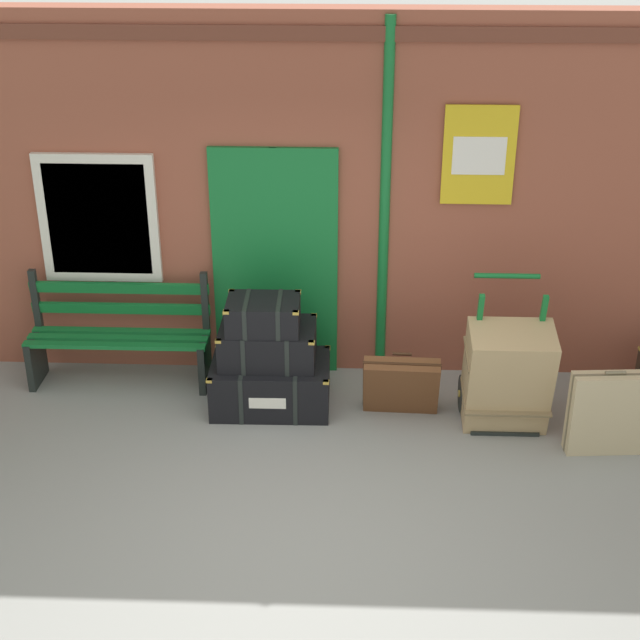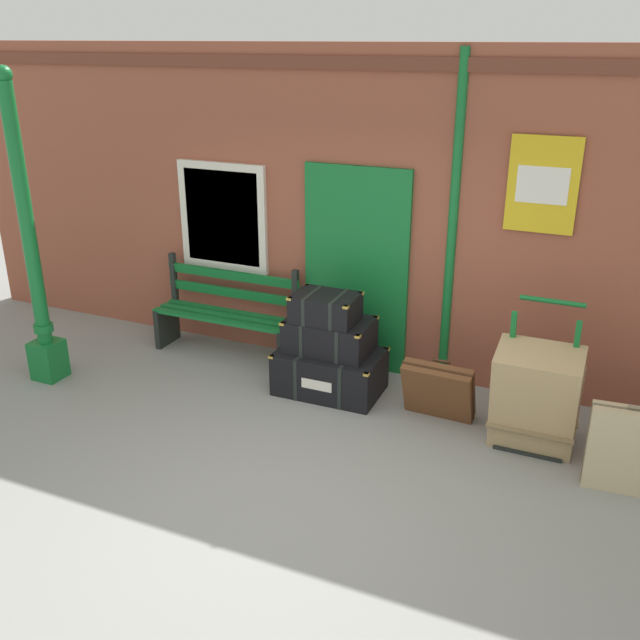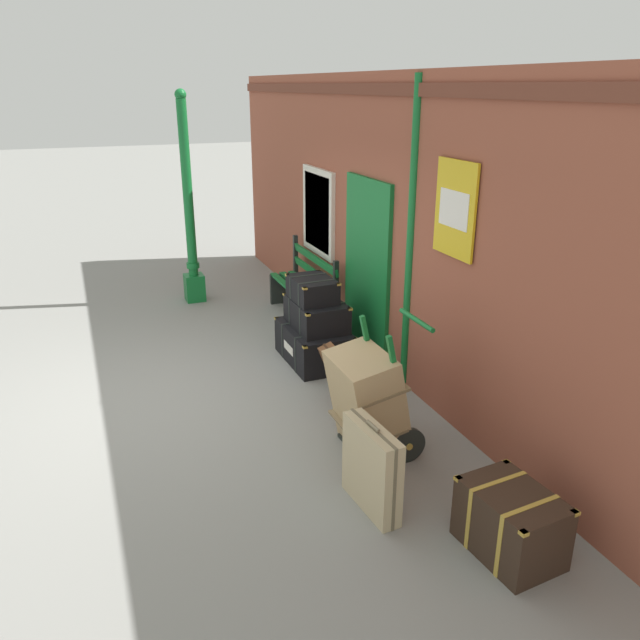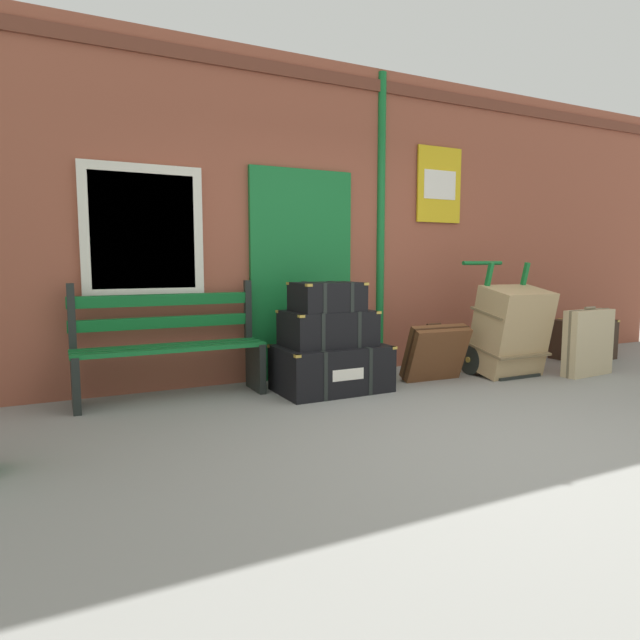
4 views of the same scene
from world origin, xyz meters
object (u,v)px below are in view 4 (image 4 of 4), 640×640
at_px(steamer_trunk_base, 331,368).
at_px(steamer_trunk_top, 327,297).
at_px(corner_trunk, 583,339).
at_px(porters_trolley, 498,348).
at_px(suitcase_beige, 588,343).
at_px(large_brown_trunk, 511,331).
at_px(platform_bench, 170,347).
at_px(suitcase_brown, 436,353).
at_px(steamer_trunk_middle, 328,328).

bearing_deg(steamer_trunk_base, steamer_trunk_top, -178.27).
height_order(steamer_trunk_top, corner_trunk, steamer_trunk_top).
relative_size(steamer_trunk_top, porters_trolley, 0.52).
relative_size(steamer_trunk_top, corner_trunk, 0.84).
bearing_deg(corner_trunk, steamer_trunk_top, -178.53).
bearing_deg(suitcase_beige, large_brown_trunk, 156.74).
height_order(platform_bench, suitcase_brown, platform_bench).
bearing_deg(steamer_trunk_top, platform_bench, 163.55).
height_order(porters_trolley, suitcase_brown, porters_trolley).
xyz_separation_m(steamer_trunk_top, large_brown_trunk, (2.00, -0.25, -0.40)).
relative_size(steamer_trunk_base, porters_trolley, 0.85).
bearing_deg(suitcase_beige, steamer_trunk_top, 168.12).
height_order(steamer_trunk_middle, large_brown_trunk, large_brown_trunk).
height_order(porters_trolley, large_brown_trunk, porters_trolley).
relative_size(porters_trolley, suitcase_brown, 1.84).
distance_m(porters_trolley, suitcase_beige, 0.91).
xyz_separation_m(platform_bench, suitcase_brown, (2.49, -0.50, -0.16)).
xyz_separation_m(steamer_trunk_base, porters_trolley, (1.96, -0.08, 0.06)).
distance_m(steamer_trunk_middle, steamer_trunk_top, 0.29).
bearing_deg(large_brown_trunk, suitcase_beige, -23.26).
bearing_deg(steamer_trunk_middle, steamer_trunk_top, -125.60).
bearing_deg(steamer_trunk_base, steamer_trunk_middle, 117.91).
bearing_deg(suitcase_beige, corner_trunk, 39.97).
relative_size(steamer_trunk_base, suitcase_brown, 1.57).
distance_m(porters_trolley, large_brown_trunk, 0.27).
distance_m(porters_trolley, suitcase_brown, 0.85).
bearing_deg(porters_trolley, large_brown_trunk, -90.00).
xyz_separation_m(suitcase_brown, corner_trunk, (2.41, 0.20, -0.05)).
xyz_separation_m(large_brown_trunk, corner_trunk, (1.56, 0.35, -0.23)).
height_order(platform_bench, porters_trolley, porters_trolley).
height_order(platform_bench, suitcase_beige, platform_bench).
xyz_separation_m(suitcase_beige, corner_trunk, (0.80, 0.67, -0.10)).
bearing_deg(corner_trunk, porters_trolley, -173.79).
bearing_deg(porters_trolley, steamer_trunk_base, 177.66).
relative_size(steamer_trunk_middle, porters_trolley, 0.68).
height_order(platform_bench, steamer_trunk_base, platform_bench).
distance_m(steamer_trunk_base, suitcase_brown, 1.12).
bearing_deg(porters_trolley, corner_trunk, 6.21).
bearing_deg(suitcase_beige, porters_trolley, 146.53).
height_order(platform_bench, steamer_trunk_top, platform_bench).
xyz_separation_m(steamer_trunk_middle, steamer_trunk_top, (-0.03, -0.04, 0.29)).
xyz_separation_m(porters_trolley, corner_trunk, (1.56, 0.17, -0.03)).
distance_m(platform_bench, steamer_trunk_middle, 1.41).
bearing_deg(steamer_trunk_top, large_brown_trunk, -7.24).
height_order(steamer_trunk_top, suitcase_beige, steamer_trunk_top).
bearing_deg(steamer_trunk_base, porters_trolley, -2.34).
bearing_deg(steamer_trunk_base, large_brown_trunk, -7.45).
relative_size(steamer_trunk_middle, steamer_trunk_top, 1.32).
height_order(suitcase_brown, corner_trunk, suitcase_brown).
distance_m(large_brown_trunk, corner_trunk, 1.62).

